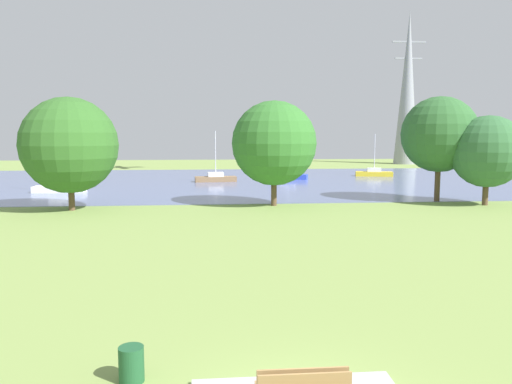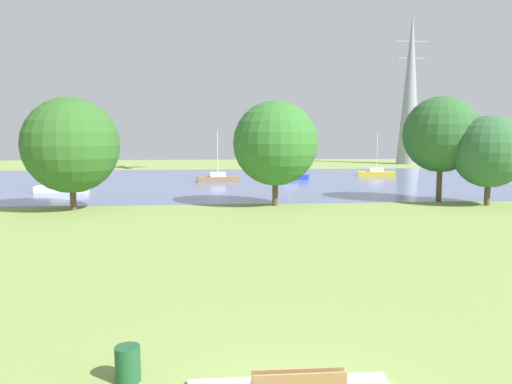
{
  "view_description": "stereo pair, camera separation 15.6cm",
  "coord_description": "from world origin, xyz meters",
  "px_view_note": "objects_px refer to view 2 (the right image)",
  "views": [
    {
      "loc": [
        -1.71,
        -8.88,
        5.45
      ],
      "look_at": [
        0.38,
        14.58,
        2.75
      ],
      "focal_mm": 34.87,
      "sensor_mm": 36.0,
      "label": 1
    },
    {
      "loc": [
        -1.55,
        -8.89,
        5.45
      ],
      "look_at": [
        0.38,
        14.58,
        2.75
      ],
      "focal_mm": 34.87,
      "sensor_mm": 36.0,
      "label": 2
    }
  ],
  "objects_px": {
    "tree_west_near": "(71,145)",
    "tree_west_far": "(441,135)",
    "electricity_pylon": "(410,88)",
    "litter_bin": "(128,364)",
    "sailboat_yellow": "(376,173)",
    "sailboat_brown": "(218,178)",
    "sailboat_blue": "(290,176)",
    "sailboat_white": "(62,187)",
    "tree_mid_shore": "(490,152)",
    "tree_east_near": "(275,143)"
  },
  "relations": [
    {
      "from": "tree_west_near",
      "to": "tree_west_far",
      "type": "height_order",
      "value": "tree_west_far"
    },
    {
      "from": "electricity_pylon",
      "to": "litter_bin",
      "type": "bearing_deg",
      "value": -115.43
    },
    {
      "from": "tree_west_near",
      "to": "electricity_pylon",
      "type": "bearing_deg",
      "value": 49.45
    },
    {
      "from": "sailboat_yellow",
      "to": "sailboat_brown",
      "type": "xyz_separation_m",
      "value": [
        -21.0,
        -5.9,
        0.0
      ]
    },
    {
      "from": "sailboat_blue",
      "to": "sailboat_white",
      "type": "relative_size",
      "value": 0.69
    },
    {
      "from": "tree_mid_shore",
      "to": "electricity_pylon",
      "type": "distance_m",
      "value": 57.76
    },
    {
      "from": "tree_east_near",
      "to": "electricity_pylon",
      "type": "height_order",
      "value": "electricity_pylon"
    },
    {
      "from": "sailboat_blue",
      "to": "electricity_pylon",
      "type": "bearing_deg",
      "value": 48.4
    },
    {
      "from": "tree_east_near",
      "to": "tree_west_near",
      "type": "bearing_deg",
      "value": -175.84
    },
    {
      "from": "tree_west_near",
      "to": "electricity_pylon",
      "type": "xyz_separation_m",
      "value": [
        46.78,
        54.69,
        9.42
      ]
    },
    {
      "from": "tree_west_far",
      "to": "tree_mid_shore",
      "type": "height_order",
      "value": "tree_west_far"
    },
    {
      "from": "electricity_pylon",
      "to": "sailboat_brown",
      "type": "bearing_deg",
      "value": -137.3
    },
    {
      "from": "sailboat_brown",
      "to": "tree_mid_shore",
      "type": "bearing_deg",
      "value": -45.81
    },
    {
      "from": "sailboat_yellow",
      "to": "tree_west_far",
      "type": "relative_size",
      "value": 0.65
    },
    {
      "from": "sailboat_blue",
      "to": "tree_west_far",
      "type": "height_order",
      "value": "tree_west_far"
    },
    {
      "from": "tree_east_near",
      "to": "tree_mid_shore",
      "type": "distance_m",
      "value": 16.53
    },
    {
      "from": "sailboat_yellow",
      "to": "tree_east_near",
      "type": "height_order",
      "value": "tree_east_near"
    },
    {
      "from": "tree_east_near",
      "to": "litter_bin",
      "type": "bearing_deg",
      "value": -103.62
    },
    {
      "from": "sailboat_yellow",
      "to": "tree_mid_shore",
      "type": "relative_size",
      "value": 0.8
    },
    {
      "from": "sailboat_yellow",
      "to": "electricity_pylon",
      "type": "relative_size",
      "value": 0.2
    },
    {
      "from": "electricity_pylon",
      "to": "tree_west_near",
      "type": "bearing_deg",
      "value": -130.55
    },
    {
      "from": "tree_west_near",
      "to": "tree_west_far",
      "type": "bearing_deg",
      "value": 4.75
    },
    {
      "from": "sailboat_white",
      "to": "electricity_pylon",
      "type": "height_order",
      "value": "electricity_pylon"
    },
    {
      "from": "tree_west_near",
      "to": "tree_east_near",
      "type": "height_order",
      "value": "tree_west_near"
    },
    {
      "from": "tree_mid_shore",
      "to": "tree_east_near",
      "type": "bearing_deg",
      "value": 175.88
    },
    {
      "from": "sailboat_white",
      "to": "sailboat_brown",
      "type": "height_order",
      "value": "sailboat_white"
    },
    {
      "from": "sailboat_brown",
      "to": "tree_east_near",
      "type": "bearing_deg",
      "value": -77.89
    },
    {
      "from": "sailboat_yellow",
      "to": "tree_mid_shore",
      "type": "bearing_deg",
      "value": -90.38
    },
    {
      "from": "sailboat_white",
      "to": "litter_bin",
      "type": "bearing_deg",
      "value": -71.47
    },
    {
      "from": "sailboat_yellow",
      "to": "tree_mid_shore",
      "type": "height_order",
      "value": "tree_mid_shore"
    },
    {
      "from": "tree_east_near",
      "to": "electricity_pylon",
      "type": "distance_m",
      "value": 63.03
    },
    {
      "from": "sailboat_blue",
      "to": "tree_west_far",
      "type": "distance_m",
      "value": 24.04
    },
    {
      "from": "litter_bin",
      "to": "sailboat_white",
      "type": "height_order",
      "value": "sailboat_white"
    },
    {
      "from": "sailboat_white",
      "to": "tree_west_far",
      "type": "relative_size",
      "value": 0.92
    },
    {
      "from": "tree_mid_shore",
      "to": "sailboat_yellow",
      "type": "bearing_deg",
      "value": 89.62
    },
    {
      "from": "sailboat_white",
      "to": "tree_mid_shore",
      "type": "xyz_separation_m",
      "value": [
        35.76,
        -11.84,
        3.71
      ]
    },
    {
      "from": "sailboat_yellow",
      "to": "electricity_pylon",
      "type": "distance_m",
      "value": 34.24
    },
    {
      "from": "sailboat_white",
      "to": "tree_east_near",
      "type": "xyz_separation_m",
      "value": [
        19.28,
        -10.66,
        4.35
      ]
    },
    {
      "from": "sailboat_yellow",
      "to": "litter_bin",
      "type": "bearing_deg",
      "value": -113.56
    },
    {
      "from": "litter_bin",
      "to": "tree_mid_shore",
      "type": "xyz_separation_m",
      "value": [
        23.07,
        26.02,
        3.78
      ]
    },
    {
      "from": "litter_bin",
      "to": "tree_east_near",
      "type": "bearing_deg",
      "value": 76.38
    },
    {
      "from": "sailboat_yellow",
      "to": "sailboat_blue",
      "type": "bearing_deg",
      "value": -165.29
    },
    {
      "from": "litter_bin",
      "to": "electricity_pylon",
      "type": "relative_size",
      "value": 0.03
    },
    {
      "from": "sailboat_yellow",
      "to": "tree_west_far",
      "type": "height_order",
      "value": "tree_west_far"
    },
    {
      "from": "sailboat_blue",
      "to": "tree_west_far",
      "type": "bearing_deg",
      "value": -67.23
    },
    {
      "from": "sailboat_white",
      "to": "sailboat_brown",
      "type": "distance_m",
      "value": 17.74
    },
    {
      "from": "litter_bin",
      "to": "sailboat_brown",
      "type": "height_order",
      "value": "sailboat_brown"
    },
    {
      "from": "tree_east_near",
      "to": "tree_west_far",
      "type": "relative_size",
      "value": 0.94
    },
    {
      "from": "tree_mid_shore",
      "to": "electricity_pylon",
      "type": "relative_size",
      "value": 0.25
    },
    {
      "from": "sailboat_blue",
      "to": "sailboat_white",
      "type": "height_order",
      "value": "sailboat_white"
    }
  ]
}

